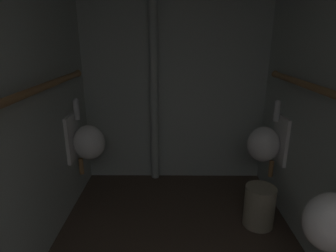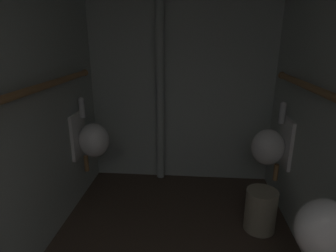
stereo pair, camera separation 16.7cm
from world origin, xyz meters
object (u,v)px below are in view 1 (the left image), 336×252
standpipe_back_wall (154,74)px  waste_bin (259,206)px  urinal_right_mid (336,220)px  urinal_right_far (266,143)px  urinal_left_mid (87,141)px

standpipe_back_wall → waste_bin: (0.94, -0.83, -1.03)m
urinal_right_mid → standpipe_back_wall: (-1.06, 1.64, 0.58)m
urinal_right_far → standpipe_back_wall: (-1.06, 0.49, 0.58)m
urinal_right_mid → waste_bin: (-0.12, 0.81, -0.45)m
urinal_right_mid → urinal_right_far: 1.16m
urinal_right_mid → standpipe_back_wall: size_ratio=0.32×
urinal_right_far → standpipe_back_wall: 1.30m
urinal_left_mid → urinal_right_far: 1.68m
urinal_left_mid → urinal_right_far: size_ratio=1.00×
urinal_right_mid → urinal_right_far: (0.00, 1.16, 0.00)m
standpipe_back_wall → urinal_left_mid: bearing=-144.2°
urinal_right_far → waste_bin: 0.58m
standpipe_back_wall → urinal_right_far: bearing=-24.6°
waste_bin → standpipe_back_wall: bearing=138.6°
urinal_right_far → standpipe_back_wall: standpipe_back_wall is taller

